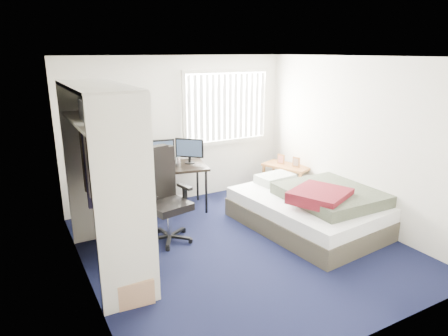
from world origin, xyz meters
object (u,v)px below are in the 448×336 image
Objects in this scene: nightstand at (287,169)px; bed at (312,208)px; desk at (158,165)px; office_chair at (165,205)px.

bed is (-0.48, -1.28, -0.21)m from nightstand.
desk is 1.10m from office_chair.
bed is at bearing -43.49° from desk.
office_chair is 1.41× the size of nightstand.
desk is at bearing 136.51° from bed.
bed is (1.80, -1.71, -0.49)m from desk.
desk is 1.77× the size of nightstand.
office_chair is (-0.29, -1.02, -0.28)m from desk.
desk is 2.53m from bed.
nightstand is 0.40× the size of bed.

